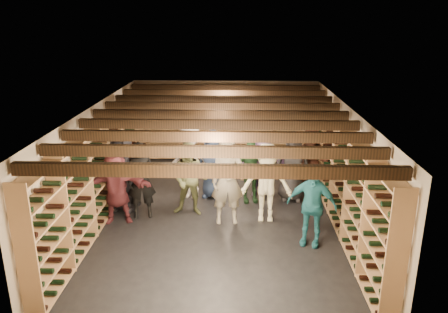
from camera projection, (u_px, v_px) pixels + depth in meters
ground at (220, 212)px, 9.92m from camera, size 8.00×8.00×0.00m
walls at (220, 162)px, 9.55m from camera, size 5.52×8.02×2.40m
ceiling at (220, 108)px, 9.18m from camera, size 5.50×8.00×0.01m
ceiling_joists at (220, 115)px, 9.22m from camera, size 5.40×7.12×0.18m
wine_rack_left at (104, 166)px, 9.67m from camera, size 0.32×7.50×2.15m
wine_rack_right at (338, 169)px, 9.51m from camera, size 0.32×7.50×2.15m
wine_rack_back at (225, 125)px, 13.23m from camera, size 4.70×0.30×2.15m
crate_stack_left at (250, 169)px, 11.90m from camera, size 0.51×0.34×0.51m
crate_stack_right at (214, 165)px, 12.24m from camera, size 0.50×0.33×0.51m
crate_loose at (229, 172)px, 12.19m from camera, size 0.52×0.36×0.17m
person_0 at (123, 171)px, 9.80m from camera, size 1.04×0.85×1.84m
person_1 at (142, 181)px, 9.45m from camera, size 0.70×0.54×1.70m
person_2 at (190, 179)px, 9.58m from camera, size 0.86×0.70×1.65m
person_3 at (267, 183)px, 9.27m from camera, size 1.15×0.70×1.73m
person_4 at (312, 205)px, 8.31m from camera, size 1.03×0.67×1.62m
person_5 at (116, 187)px, 9.23m from camera, size 1.54×0.69×1.61m
person_6 at (213, 164)px, 10.51m from camera, size 0.97×0.80×1.70m
person_7 at (228, 181)px, 9.15m from camera, size 0.74×0.54×1.90m
person_8 at (312, 163)px, 10.57m from camera, size 1.03×0.93×1.72m
person_9 at (190, 162)px, 10.45m from camera, size 1.32×1.00×1.82m
person_10 at (250, 171)px, 10.27m from camera, size 0.94×0.53×1.52m
person_11 at (263, 165)px, 10.68m from camera, size 1.44×0.59×1.51m
person_12 at (293, 166)px, 10.35m from camera, size 0.86×0.58×1.71m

